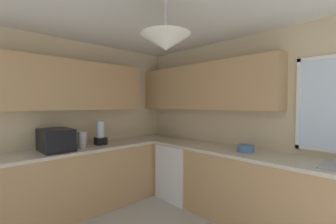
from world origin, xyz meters
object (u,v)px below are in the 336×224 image
(dishwasher, at_px, (181,171))
(bowl, at_px, (246,148))
(microwave, at_px, (56,140))
(kettle, at_px, (82,140))
(blender_appliance, at_px, (101,134))

(dishwasher, bearing_deg, bowl, 1.56)
(microwave, relative_size, kettle, 2.14)
(blender_appliance, bearing_deg, kettle, -86.07)
(blender_appliance, bearing_deg, microwave, -90.00)
(microwave, bearing_deg, dishwasher, 68.88)
(dishwasher, relative_size, microwave, 1.82)
(dishwasher, height_order, microwave, microwave)
(dishwasher, bearing_deg, kettle, -115.05)
(dishwasher, bearing_deg, blender_appliance, -121.46)
(kettle, height_order, blender_appliance, blender_appliance)
(microwave, distance_m, bowl, 2.48)
(dishwasher, distance_m, kettle, 1.62)
(microwave, height_order, kettle, microwave)
(kettle, bearing_deg, dishwasher, 64.95)
(microwave, xyz_separation_m, bowl, (1.76, 1.74, -0.10))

